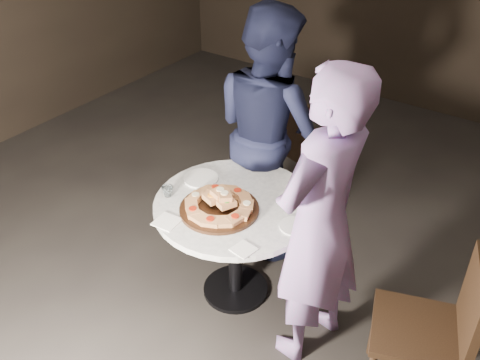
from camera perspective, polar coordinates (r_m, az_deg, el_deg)
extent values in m
plane|color=black|center=(3.55, -1.69, -12.67)|extent=(7.00, 7.00, 0.00)
cylinder|color=black|center=(3.60, -0.47, -11.52)|extent=(0.47, 0.47, 0.03)
cylinder|color=black|center=(3.36, -0.50, -7.36)|extent=(0.10, 0.10, 0.66)
cylinder|color=silver|center=(3.15, -0.53, -2.67)|extent=(1.08, 1.08, 0.04)
cylinder|color=black|center=(3.07, -2.23, -3.10)|extent=(0.55, 0.55, 0.02)
cube|color=#B17544|center=(2.95, -0.53, -4.17)|extent=(0.09, 0.11, 0.04)
cylinder|color=#B2230E|center=(2.93, -0.53, -3.86)|extent=(0.05, 0.05, 0.01)
cube|color=#B17544|center=(2.99, 0.37, -3.55)|extent=(0.10, 0.11, 0.04)
cube|color=#B17544|center=(3.04, 0.73, -2.78)|extent=(0.11, 0.12, 0.04)
cylinder|color=beige|center=(3.03, 0.73, -2.47)|extent=(0.06, 0.06, 0.01)
cube|color=#B17544|center=(3.10, 0.49, -2.02)|extent=(0.12, 0.12, 0.04)
cube|color=#B17544|center=(3.14, -0.26, -1.41)|extent=(0.11, 0.09, 0.04)
cylinder|color=#B2230E|center=(3.13, -0.27, -1.11)|extent=(0.05, 0.05, 0.01)
cube|color=#B17544|center=(3.17, -1.38, -1.06)|extent=(0.12, 0.11, 0.04)
cube|color=#B17544|center=(3.18, -2.64, -1.02)|extent=(0.12, 0.12, 0.04)
cylinder|color=#B2230E|center=(3.17, -2.65, -0.72)|extent=(0.06, 0.06, 0.01)
cube|color=#B17544|center=(3.16, -3.83, -1.30)|extent=(0.09, 0.11, 0.04)
cube|color=#B17544|center=(3.12, -4.74, -1.85)|extent=(0.09, 0.11, 0.04)
cylinder|color=beige|center=(3.11, -4.76, -1.55)|extent=(0.05, 0.05, 0.01)
cube|color=#B17544|center=(3.07, -5.19, -2.59)|extent=(0.12, 0.12, 0.04)
cube|color=#B17544|center=(3.01, -5.05, -3.37)|extent=(0.12, 0.12, 0.04)
cylinder|color=#B2230E|center=(3.00, -5.07, -3.06)|extent=(0.06, 0.06, 0.01)
cube|color=#B17544|center=(2.96, -4.34, -4.04)|extent=(0.11, 0.09, 0.04)
cube|color=#B17544|center=(2.93, -3.18, -4.45)|extent=(0.12, 0.11, 0.04)
cylinder|color=#B2230E|center=(2.92, -3.19, -4.13)|extent=(0.06, 0.06, 0.01)
cube|color=#B17544|center=(2.93, -1.81, -4.50)|extent=(0.12, 0.12, 0.04)
cube|color=#B17544|center=(3.01, -1.44, -2.52)|extent=(0.11, 0.12, 0.04)
cylinder|color=#2D6B1E|center=(3.00, -1.45, -2.21)|extent=(0.06, 0.06, 0.01)
cube|color=#B17544|center=(3.07, -1.73, -1.75)|extent=(0.11, 0.12, 0.04)
cylinder|color=beige|center=(3.06, -1.74, -1.44)|extent=(0.06, 0.06, 0.01)
cube|color=#B17544|center=(3.06, -3.05, -1.93)|extent=(0.11, 0.10, 0.04)
cylinder|color=orange|center=(3.04, -3.06, -1.62)|extent=(0.06, 0.06, 0.01)
cube|color=#B17544|center=(3.01, -1.66, -1.69)|extent=(0.12, 0.12, 0.04)
cylinder|color=beige|center=(3.00, -1.67, -1.37)|extent=(0.06, 0.06, 0.01)
cube|color=#B17544|center=(3.04, -2.12, -1.32)|extent=(0.09, 0.11, 0.04)
cylinder|color=beige|center=(3.03, -2.13, -1.01)|extent=(0.05, 0.05, 0.01)
cylinder|color=white|center=(3.34, -4.20, 0.18)|extent=(0.27, 0.27, 0.01)
cylinder|color=white|center=(2.96, 5.86, -4.92)|extent=(0.19, 0.19, 0.01)
imported|color=silver|center=(3.20, -7.72, -1.21)|extent=(0.08, 0.08, 0.07)
cube|color=white|center=(3.01, -7.80, -4.44)|extent=(0.14, 0.14, 0.01)
cube|color=white|center=(2.80, 0.39, -7.41)|extent=(0.13, 0.13, 0.01)
cube|color=black|center=(4.23, 7.15, 3.79)|extent=(0.56, 0.56, 0.04)
cube|color=black|center=(3.98, 5.01, 5.83)|extent=(0.44, 0.18, 0.48)
cylinder|color=black|center=(4.36, 10.46, 0.77)|extent=(0.05, 0.05, 0.48)
cylinder|color=black|center=(4.58, 7.10, 2.86)|extent=(0.05, 0.05, 0.48)
cylinder|color=black|center=(4.13, 6.74, -0.93)|extent=(0.05, 0.05, 0.48)
cylinder|color=black|center=(4.36, 3.40, 1.36)|extent=(0.05, 0.05, 0.48)
cube|color=black|center=(2.91, 18.25, -14.96)|extent=(0.55, 0.55, 0.04)
cube|color=black|center=(2.78, 23.58, -12.30)|extent=(0.18, 0.42, 0.46)
cylinder|color=black|center=(3.19, 14.18, -14.82)|extent=(0.05, 0.05, 0.46)
cylinder|color=black|center=(3.23, 20.92, -15.70)|extent=(0.05, 0.05, 0.46)
imported|color=black|center=(3.61, 3.10, 5.37)|extent=(1.01, 0.90, 1.72)
imported|color=#7B639D|center=(2.76, 8.48, -4.62)|extent=(0.51, 0.69, 1.75)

